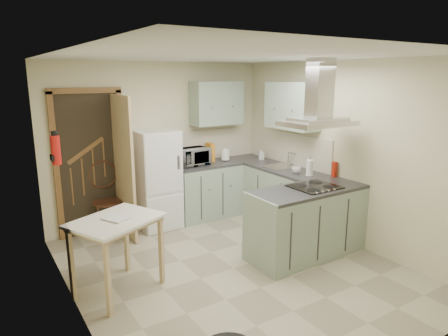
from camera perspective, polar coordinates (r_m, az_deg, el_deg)
floor at (r=5.02m, az=1.36°, el=-14.13°), size 4.20×4.20×0.00m
ceiling at (r=4.46m, az=1.54°, el=15.73°), size 4.20×4.20×0.00m
back_wall at (r=6.39m, az=-9.16°, el=3.54°), size 3.60×0.00×3.60m
left_wall at (r=3.90m, az=-21.08°, el=-3.34°), size 0.00×4.20×4.20m
right_wall at (r=5.76m, az=16.46°, el=2.12°), size 0.00×4.20×4.20m
doorway at (r=6.06m, az=-18.54°, el=0.56°), size 1.10×0.12×2.10m
fridge at (r=6.15m, az=-9.58°, el=-1.62°), size 0.60×0.60×1.50m
counter_back at (r=6.60m, az=-2.60°, el=-3.14°), size 1.08×0.60×0.90m
counter_right at (r=6.53m, az=6.81°, el=-3.40°), size 0.60×1.95×0.90m
splashback at (r=6.83m, az=-1.69°, el=3.46°), size 1.68×0.02×0.50m
wall_cabinet_back at (r=6.61m, az=-1.07°, el=9.25°), size 0.85×0.35×0.70m
wall_cabinet_right at (r=6.15m, az=9.72°, el=8.78°), size 0.35×0.90×0.70m
peninsula at (r=5.31m, az=11.80°, el=-7.53°), size 1.55×0.65×0.90m
hob at (r=5.23m, az=12.82°, el=-2.62°), size 0.58×0.50×0.01m
extractor_hood at (r=5.08m, az=13.28°, el=6.26°), size 0.90×0.55×0.10m
sink at (r=6.28m, az=7.93°, el=0.20°), size 0.45×0.40×0.01m
fire_extinguisher at (r=4.72m, az=-22.89°, el=2.37°), size 0.10×0.10×0.32m
drop_leaf_table at (r=4.51m, az=-14.91°, el=-12.01°), size 1.08×0.97×0.83m
bentwood_chair at (r=6.08m, az=-16.28°, el=-4.70°), size 0.47×0.47×0.98m
microwave at (r=6.35m, az=-4.41°, el=1.63°), size 0.52×0.38×0.27m
kettle at (r=6.65m, az=0.15°, el=1.92°), size 0.17×0.17×0.21m
cereal_box at (r=6.65m, az=-1.98°, el=2.30°), size 0.10×0.21×0.30m
soap_bottle at (r=6.78m, az=5.35°, el=1.98°), size 0.11×0.11×0.19m
paper_towel at (r=5.78m, az=12.15°, el=0.06°), size 0.11×0.11×0.24m
cup at (r=5.88m, az=10.34°, el=-0.31°), size 0.15×0.15×0.10m
red_bottle at (r=5.82m, az=15.48°, el=-0.17°), size 0.08×0.08×0.21m
book at (r=4.27m, az=-16.16°, el=-6.72°), size 0.28×0.31×0.11m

